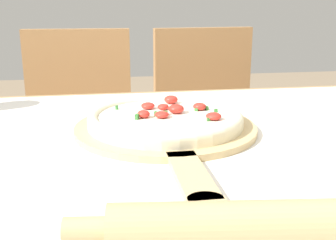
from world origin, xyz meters
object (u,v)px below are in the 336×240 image
Objects in this scene: pizza at (166,118)px; chair_right at (209,131)px; pizza_peel at (167,131)px; rolling_pin at (265,226)px; chair_left at (80,137)px.

pizza is 0.80m from chair_right.
pizza is (0.00, 0.02, 0.02)m from pizza_peel.
pizza_peel is at bearing 95.23° from rolling_pin.
pizza_peel is at bearing -72.81° from chair_left.
pizza_peel is 0.81m from chair_right.
chair_left reaches higher than rolling_pin.
chair_left is (-0.20, 0.71, -0.26)m from pizza.
chair_right is (0.28, 0.73, -0.24)m from pizza_peel.
pizza_peel is 0.58× the size of chair_left.
chair_right is (0.24, 1.12, -0.26)m from rolling_pin.
chair_right is at bearing 69.21° from pizza_peel.
pizza is 0.41m from rolling_pin.
pizza is 0.33× the size of chair_right.
rolling_pin is 1.17m from chair_right.
chair_right is at bearing 1.58° from chair_left.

